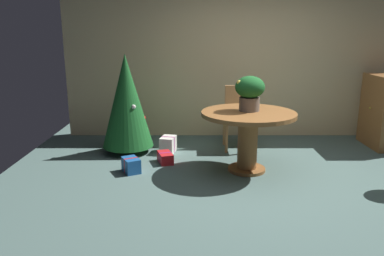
{
  "coord_description": "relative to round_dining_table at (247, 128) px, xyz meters",
  "views": [
    {
      "loc": [
        -0.91,
        -4.1,
        1.7
      ],
      "look_at": [
        -0.89,
        0.13,
        0.64
      ],
      "focal_mm": 35.13,
      "sensor_mm": 36.0,
      "label": 1
    }
  ],
  "objects": [
    {
      "name": "ground_plane",
      "position": [
        0.21,
        -0.44,
        -0.56
      ],
      "size": [
        6.6,
        6.6,
        0.0
      ],
      "primitive_type": "plane",
      "color": "#4C6660"
    },
    {
      "name": "back_wall_panel",
      "position": [
        0.21,
        1.76,
        0.74
      ],
      "size": [
        6.0,
        0.1,
        2.6
      ],
      "primitive_type": "cube",
      "color": "beige",
      "rests_on": "ground_plane"
    },
    {
      "name": "round_dining_table",
      "position": [
        0.0,
        0.0,
        0.0
      ],
      "size": [
        1.17,
        1.17,
        0.77
      ],
      "color": "brown",
      "rests_on": "ground_plane"
    },
    {
      "name": "flower_vase",
      "position": [
        0.01,
        0.07,
        0.46
      ],
      "size": [
        0.37,
        0.37,
        0.43
      ],
      "color": "#665B51",
      "rests_on": "round_dining_table"
    },
    {
      "name": "wooden_chair_far",
      "position": [
        0.0,
        1.02,
        -0.02
      ],
      "size": [
        0.43,
        0.44,
        0.94
      ],
      "color": "#B27F4C",
      "rests_on": "ground_plane"
    },
    {
      "name": "holiday_tree",
      "position": [
        -1.64,
        0.79,
        0.2
      ],
      "size": [
        0.74,
        0.74,
        1.43
      ],
      "color": "brown",
      "rests_on": "ground_plane"
    },
    {
      "name": "gift_box_cream",
      "position": [
        -1.05,
        0.77,
        -0.45
      ],
      "size": [
        0.25,
        0.31,
        0.24
      ],
      "color": "silver",
      "rests_on": "ground_plane"
    },
    {
      "name": "gift_box_red",
      "position": [
        -1.06,
        0.3,
        -0.49
      ],
      "size": [
        0.25,
        0.34,
        0.14
      ],
      "color": "red",
      "rests_on": "ground_plane"
    },
    {
      "name": "gift_box_blue",
      "position": [
        -1.47,
        -0.06,
        -0.47
      ],
      "size": [
        0.28,
        0.31,
        0.18
      ],
      "color": "#1E569E",
      "rests_on": "ground_plane"
    }
  ]
}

